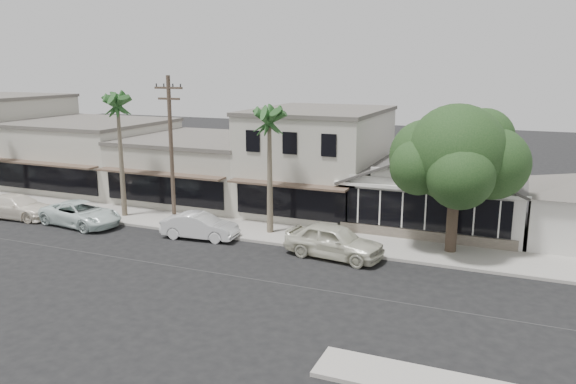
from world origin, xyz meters
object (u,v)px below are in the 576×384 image
at_px(car_2, 81,214).
at_px(car_3, 17,207).
at_px(utility_pole, 171,150).
at_px(car_0, 334,241).
at_px(car_1, 200,226).
at_px(shade_tree, 456,156).

distance_m(car_2, car_3, 5.00).
distance_m(utility_pole, car_0, 10.94).
xyz_separation_m(car_1, car_3, (-13.05, -0.75, 0.02)).
bearing_deg(car_3, car_0, -92.82).
bearing_deg(car_0, car_2, 98.99).
relative_size(utility_pole, car_3, 1.77).
relative_size(car_1, car_2, 0.82).
height_order(car_0, shade_tree, shade_tree).
bearing_deg(car_1, car_0, -96.45).
xyz_separation_m(utility_pole, car_1, (2.21, -0.77, -4.07)).
bearing_deg(shade_tree, car_0, -149.76).
xyz_separation_m(utility_pole, car_2, (-5.84, -1.32, -4.05)).
height_order(car_1, shade_tree, shade_tree).
height_order(utility_pole, car_2, utility_pole).
relative_size(car_0, shade_tree, 0.66).
xyz_separation_m(utility_pole, shade_tree, (15.49, 2.19, 0.30)).
height_order(car_0, car_2, car_0).
height_order(utility_pole, car_1, utility_pole).
bearing_deg(car_3, shade_tree, -86.46).
xyz_separation_m(car_1, car_2, (-8.05, -0.54, 0.02)).
xyz_separation_m(car_2, shade_tree, (21.33, 3.50, 4.35)).
xyz_separation_m(car_3, shade_tree, (26.33, 3.71, 4.34)).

